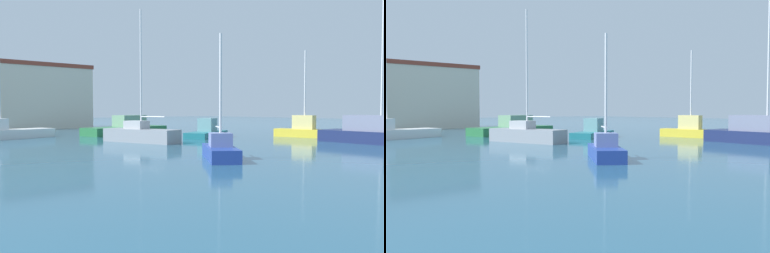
# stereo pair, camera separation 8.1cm
# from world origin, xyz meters

# --- Properties ---
(water) EXTENTS (160.00, 160.00, 0.00)m
(water) POSITION_xyz_m (15.00, 20.00, 0.00)
(water) COLOR #285670
(water) RESTS_ON ground
(sailboat_blue_distant_north) EXTENTS (3.41, 4.04, 6.01)m
(sailboat_blue_distant_north) POSITION_xyz_m (14.38, 9.24, 0.48)
(sailboat_blue_distant_north) COLOR #233D93
(sailboat_blue_distant_north) RESTS_ON water
(sailboat_navy_mid_harbor) EXTENTS (2.89, 8.33, 10.69)m
(sailboat_navy_mid_harbor) POSITION_xyz_m (28.97, 8.49, 0.74)
(sailboat_navy_mid_harbor) COLOR #19234C
(sailboat_navy_mid_harbor) RESTS_ON water
(sailboat_grey_center_channel) EXTENTS (3.46, 6.20, 9.60)m
(sailboat_grey_center_channel) POSITION_xyz_m (16.76, 20.06, 0.61)
(sailboat_grey_center_channel) COLOR gray
(sailboat_grey_center_channel) RESTS_ON water
(motorboat_green_outer_mooring) EXTENTS (9.04, 4.17, 1.83)m
(motorboat_green_outer_mooring) POSITION_xyz_m (20.72, 28.79, 0.60)
(motorboat_green_outer_mooring) COLOR #28703D
(motorboat_green_outer_mooring) RESTS_ON water
(sailboat_yellow_distant_east) EXTENTS (2.53, 5.26, 7.40)m
(sailboat_yellow_distant_east) POSITION_xyz_m (30.25, 15.38, 0.69)
(sailboat_yellow_distant_east) COLOR gold
(sailboat_yellow_distant_east) RESTS_ON water
(motorboat_teal_behind_lamppost) EXTENTS (5.84, 4.18, 1.64)m
(motorboat_teal_behind_lamppost) POSITION_xyz_m (23.82, 20.70, 0.49)
(motorboat_teal_behind_lamppost) COLOR #1E707A
(motorboat_teal_behind_lamppost) RESTS_ON water
(yacht_club) EXTENTS (11.85, 6.97, 8.05)m
(yacht_club) POSITION_xyz_m (18.38, 46.62, 4.04)
(yacht_club) COLOR beige
(yacht_club) RESTS_ON ground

